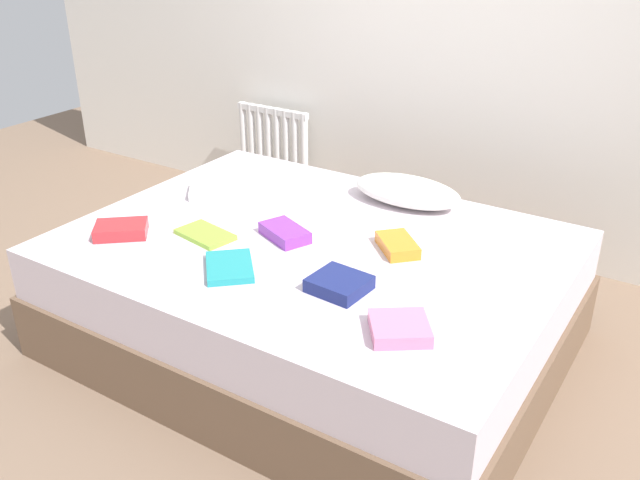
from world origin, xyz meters
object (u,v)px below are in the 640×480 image
(textbook_purple, at_px, (285,233))
(textbook_pink, at_px, (400,328))
(textbook_lime, at_px, (205,235))
(bed, at_px, (314,294))
(textbook_white, at_px, (215,190))
(textbook_navy, at_px, (339,284))
(textbook_teal, at_px, (229,267))
(radiator, at_px, (273,149))
(textbook_orange, at_px, (397,245))
(textbook_red, at_px, (121,230))
(pillow, at_px, (407,191))

(textbook_purple, relative_size, textbook_pink, 1.17)
(textbook_lime, relative_size, textbook_pink, 1.30)
(bed, distance_m, textbook_white, 0.74)
(textbook_purple, distance_m, textbook_navy, 0.47)
(textbook_purple, xyz_separation_m, textbook_teal, (-0.02, -0.34, -0.01))
(bed, distance_m, radiator, 1.62)
(bed, bearing_deg, textbook_white, 165.98)
(bed, xyz_separation_m, textbook_navy, (0.30, -0.29, 0.28))
(textbook_orange, bearing_deg, textbook_white, -139.39)
(textbook_navy, height_order, textbook_red, same)
(textbook_navy, relative_size, textbook_white, 0.83)
(textbook_navy, bearing_deg, textbook_red, -170.15)
(bed, xyz_separation_m, pillow, (0.15, 0.55, 0.31))
(radiator, xyz_separation_m, textbook_purple, (0.97, -1.25, 0.17))
(bed, height_order, textbook_purple, textbook_purple)
(pillow, xyz_separation_m, textbook_teal, (-0.28, -0.93, -0.05))
(textbook_red, bearing_deg, radiator, 63.20)
(textbook_navy, bearing_deg, radiator, 136.96)
(textbook_navy, relative_size, textbook_lime, 0.80)
(textbook_purple, xyz_separation_m, textbook_orange, (0.44, 0.15, -0.00))
(textbook_red, bearing_deg, textbook_orange, -14.94)
(textbook_orange, height_order, textbook_white, textbook_orange)
(textbook_red, distance_m, textbook_pink, 1.30)
(textbook_orange, bearing_deg, textbook_red, -110.17)
(bed, height_order, textbook_red, textbook_red)
(bed, xyz_separation_m, radiator, (-1.08, 1.20, 0.11))
(textbook_purple, bearing_deg, textbook_white, -177.52)
(textbook_navy, distance_m, textbook_pink, 0.33)
(textbook_purple, bearing_deg, pillow, 90.00)
(radiator, distance_m, textbook_teal, 1.85)
(textbook_red, distance_m, textbook_lime, 0.35)
(textbook_navy, xyz_separation_m, textbook_white, (-0.96, 0.45, -0.01))
(textbook_teal, bearing_deg, radiator, 168.73)
(textbook_navy, bearing_deg, textbook_white, 158.86)
(pillow, relative_size, textbook_orange, 2.50)
(textbook_purple, height_order, textbook_red, textbook_red)
(radiator, xyz_separation_m, textbook_lime, (0.69, -1.41, 0.15))
(textbook_red, xyz_separation_m, textbook_orange, (1.02, 0.49, -0.00))
(textbook_lime, bearing_deg, bed, 39.34)
(textbook_white, bearing_deg, textbook_teal, -83.28)
(bed, height_order, radiator, radiator)
(textbook_lime, relative_size, textbook_white, 1.04)
(textbook_red, relative_size, textbook_lime, 0.87)
(bed, bearing_deg, textbook_pink, -35.08)
(bed, bearing_deg, textbook_lime, -151.52)
(pillow, xyz_separation_m, textbook_orange, (0.18, -0.45, -0.04))
(radiator, relative_size, textbook_pink, 2.86)
(pillow, bearing_deg, textbook_teal, -106.44)
(textbook_red, relative_size, textbook_orange, 1.02)
(textbook_purple, distance_m, textbook_teal, 0.34)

